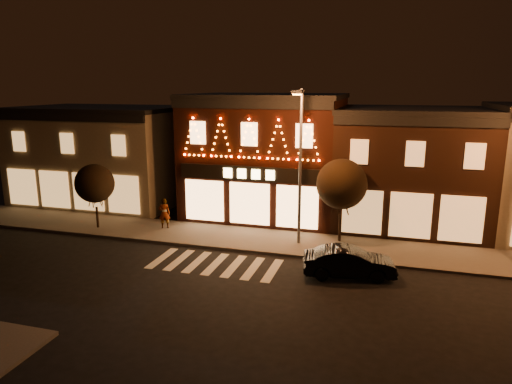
% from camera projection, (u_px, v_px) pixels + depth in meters
% --- Properties ---
extents(ground, '(120.00, 120.00, 0.00)m').
position_uv_depth(ground, '(182.00, 298.00, 19.76)').
color(ground, black).
rests_on(ground, ground).
extents(sidewalk_far, '(44.00, 4.00, 0.15)m').
position_uv_depth(sidewalk_far, '(273.00, 241.00, 26.68)').
color(sidewalk_far, '#47423D').
rests_on(sidewalk_far, ground).
extents(building_left, '(12.20, 8.28, 7.30)m').
position_uv_depth(building_left, '(103.00, 154.00, 35.57)').
color(building_left, '#766C54').
rests_on(building_left, ground).
extents(building_pulp, '(10.20, 8.34, 8.30)m').
position_uv_depth(building_pulp, '(267.00, 155.00, 31.89)').
color(building_pulp, black).
rests_on(building_pulp, ground).
extents(building_right_a, '(9.20, 8.28, 7.50)m').
position_uv_depth(building_right_a, '(411.00, 167.00, 29.41)').
color(building_right_a, black).
rests_on(building_right_a, ground).
extents(streetlamp_mid, '(0.55, 1.96, 8.55)m').
position_uv_depth(streetlamp_mid, '(300.00, 156.00, 24.88)').
color(streetlamp_mid, '#59595E').
rests_on(streetlamp_mid, sidewalk_far).
extents(tree_left, '(2.40, 2.40, 4.02)m').
position_uv_depth(tree_left, '(95.00, 183.00, 28.47)').
color(tree_left, black).
rests_on(tree_left, sidewalk_far).
extents(tree_right, '(2.84, 2.84, 4.74)m').
position_uv_depth(tree_right, '(342.00, 184.00, 25.85)').
color(tree_right, black).
rests_on(tree_right, sidewalk_far).
extents(dark_sedan, '(4.51, 2.32, 1.42)m').
position_uv_depth(dark_sedan, '(349.00, 262.00, 21.85)').
color(dark_sedan, black).
rests_on(dark_sedan, ground).
extents(pedestrian, '(0.81, 0.68, 1.90)m').
position_uv_depth(pedestrian, '(164.00, 213.00, 28.76)').
color(pedestrian, gray).
rests_on(pedestrian, sidewalk_far).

